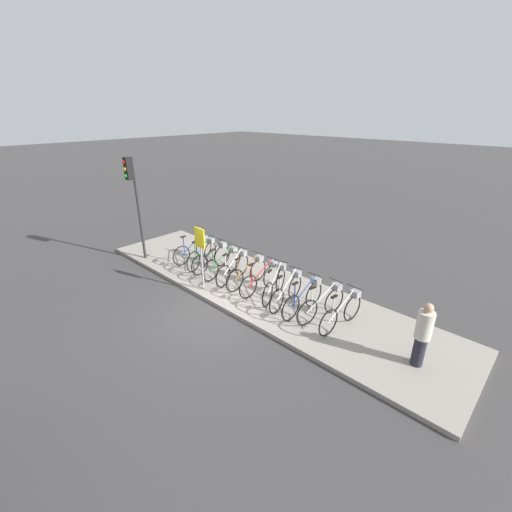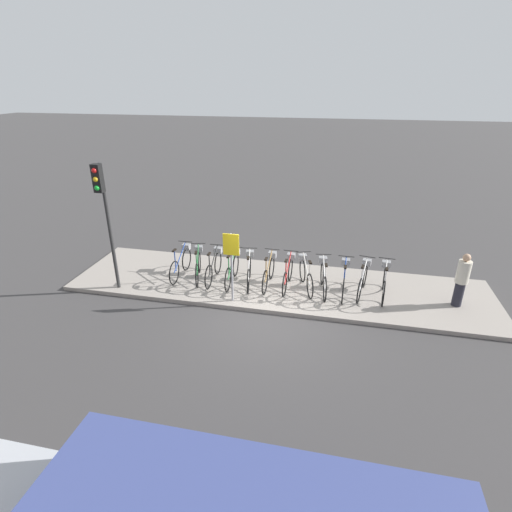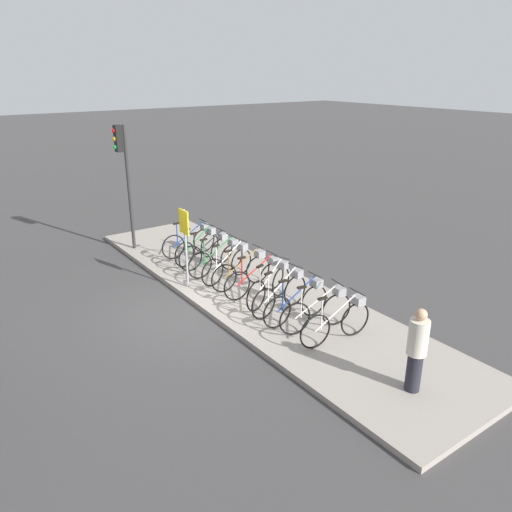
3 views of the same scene
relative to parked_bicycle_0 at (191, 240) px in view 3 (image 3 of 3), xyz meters
name	(u,v)px [view 3 (image 3 of 3)]	position (x,y,z in m)	size (l,w,h in m)	color
ground_plane	(199,309)	(3.07, -1.51, -0.58)	(120.00, 120.00, 0.00)	#423F3F
sidewalk	(253,291)	(3.07, 0.07, -0.52)	(12.60, 3.16, 0.12)	#9E9389
parked_bicycle_0	(191,240)	(0.00, 0.00, 0.00)	(0.46, 1.75, 1.07)	black
parked_bicycle_1	(200,246)	(0.57, -0.05, 0.00)	(0.61, 1.70, 1.07)	black
parked_bicycle_2	(209,251)	(1.09, -0.04, 0.00)	(0.46, 1.75, 1.07)	black
parked_bicycle_3	(219,257)	(1.70, -0.09, 0.00)	(0.46, 1.75, 1.07)	black
parked_bicycle_4	(230,263)	(2.21, -0.08, 0.00)	(0.49, 1.73, 1.07)	black
parked_bicycle_5	(244,269)	(2.82, -0.03, 0.00)	(0.46, 1.75, 1.07)	black
parked_bicycle_6	(258,277)	(3.40, -0.03, 0.00)	(0.46, 1.75, 1.07)	black
parked_bicycle_7	(271,284)	(3.91, -0.01, 0.00)	(0.67, 1.67, 1.07)	black
parked_bicycle_8	(282,292)	(4.44, -0.09, 0.00)	(0.46, 1.74, 1.07)	black
parked_bicycle_9	(299,301)	(5.04, -0.09, 0.00)	(0.46, 1.75, 1.07)	black
parked_bicycle_10	(320,309)	(5.57, 0.02, 0.00)	(0.50, 1.73, 1.07)	black
parked_bicycle_11	(339,320)	(6.16, 0.01, 0.00)	(0.46, 1.75, 1.07)	black
pedestrian	(417,349)	(8.12, -0.14, 0.34)	(0.34, 0.34, 1.55)	#23232D
traffic_light	(123,162)	(-1.57, -1.27, 2.21)	(0.24, 0.40, 3.72)	#2D2D2D
sign_post	(185,235)	(2.00, -1.22, 0.92)	(0.44, 0.07, 2.02)	#99999E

